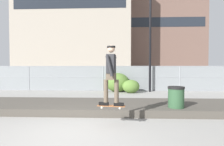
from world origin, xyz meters
TOP-DOWN VIEW (x-y plane):
  - ground_plane at (0.00, 0.00)m, footprint 120.00×120.00m
  - gravel_berm at (0.00, 2.81)m, footprint 16.13×2.53m
  - skateboard at (1.00, 0.63)m, footprint 0.82×0.31m
  - skater at (1.00, 0.63)m, footprint 0.73×0.61m
  - chain_fence at (0.00, 8.82)m, footprint 22.59×0.06m
  - street_lamp at (3.40, 8.44)m, footprint 0.44×0.44m
  - parked_car_near at (-2.65, 12.07)m, footprint 4.49×2.13m
  - parked_car_mid at (3.70, 12.36)m, footprint 4.53×2.21m
  - parked_car_far at (10.69, 12.36)m, footprint 4.55×2.27m
  - library_building at (-9.67, 40.49)m, footprint 26.57×12.93m
  - office_block at (12.43, 49.65)m, footprint 23.48×13.28m
  - shrub_left at (1.06, 8.33)m, footprint 1.73×1.42m
  - shrub_center at (2.00, 7.72)m, footprint 1.17×0.95m
  - trash_bin at (3.28, 2.07)m, footprint 0.59×0.59m

SIDE VIEW (x-z plane):
  - ground_plane at x=0.00m, z-range 0.00..0.00m
  - gravel_berm at x=0.00m, z-range 0.00..0.27m
  - shrub_center at x=2.00m, z-range 0.00..0.90m
  - trash_bin at x=3.28m, z-range 0.00..1.03m
  - skateboard at x=1.00m, z-range 0.57..0.64m
  - shrub_left at x=1.06m, z-range 0.00..1.34m
  - parked_car_near at x=-2.65m, z-range 0.01..1.67m
  - parked_car_mid at x=3.70m, z-range 0.01..1.67m
  - parked_car_far at x=10.69m, z-range 0.01..1.67m
  - chain_fence at x=0.00m, z-range 0.01..1.86m
  - skater at x=1.00m, z-range 0.74..2.47m
  - street_lamp at x=3.40m, z-range 0.85..8.20m
  - office_block at x=12.43m, z-range 0.00..21.96m
  - library_building at x=-9.67m, z-range 0.00..25.36m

